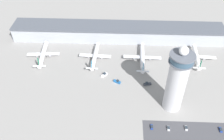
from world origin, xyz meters
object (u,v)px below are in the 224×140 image
at_px(airplane_gate_bravo, 95,56).
at_px(car_navy_sedan, 152,127).
at_px(airplane_gate_delta, 196,57).
at_px(service_truck_catering, 147,84).
at_px(airplane_gate_charlie, 142,57).
at_px(service_truck_fuel, 104,75).
at_px(service_truck_baggage, 117,82).
at_px(car_black_suv, 168,128).
at_px(car_white_wagon, 186,128).
at_px(control_tower, 177,81).
at_px(airplane_gate_alpha, 43,54).
at_px(car_blue_compact, 221,130).

height_order(airplane_gate_bravo, car_navy_sedan, airplane_gate_bravo).
xyz_separation_m(airplane_gate_delta, service_truck_catering, (-50.06, -36.74, -3.55)).
distance_m(airplane_gate_charlie, service_truck_fuel, 43.01).
xyz_separation_m(service_truck_fuel, service_truck_baggage, (12.17, -8.87, 0.23)).
xyz_separation_m(airplane_gate_delta, car_black_suv, (-37.37, -83.01, -3.96)).
distance_m(airplane_gate_bravo, car_white_wagon, 110.10).
bearing_deg(service_truck_catering, control_tower, -53.17).
bearing_deg(car_navy_sedan, airplane_gate_bravo, 121.90).
bearing_deg(airplane_gate_alpha, service_truck_catering, -18.99).
relative_size(airplane_gate_bravo, airplane_gate_charlie, 0.93).
relative_size(control_tower, service_truck_baggage, 8.67).
relative_size(service_truck_baggage, car_black_suv, 1.61).
bearing_deg(control_tower, car_black_suv, -102.54).
bearing_deg(car_black_suv, car_blue_compact, 0.32).
bearing_deg(service_truck_catering, airplane_gate_delta, 36.28).
distance_m(airplane_gate_alpha, car_navy_sedan, 129.81).
bearing_deg(airplane_gate_delta, service_truck_fuel, -163.63).
bearing_deg(airplane_gate_bravo, airplane_gate_alpha, 179.66).
xyz_separation_m(car_blue_compact, car_white_wagon, (-25.22, 0.50, 0.01)).
xyz_separation_m(control_tower, service_truck_fuel, (-56.56, 34.29, -26.93)).
relative_size(service_truck_catering, car_blue_compact, 1.52).
relative_size(airplane_gate_bravo, car_navy_sedan, 9.08).
xyz_separation_m(control_tower, airplane_gate_charlie, (-20.61, 57.67, -23.66)).
bearing_deg(airplane_gate_bravo, control_tower, -40.91).
bearing_deg(service_truck_fuel, airplane_gate_charlie, 33.03).
relative_size(airplane_gate_delta, service_truck_baggage, 5.68).
relative_size(airplane_gate_charlie, car_white_wagon, 10.26).
bearing_deg(airplane_gate_delta, airplane_gate_charlie, -177.03).
height_order(airplane_gate_alpha, car_navy_sedan, airplane_gate_alpha).
height_order(airplane_gate_alpha, service_truck_fuel, airplane_gate_alpha).
distance_m(airplane_gate_charlie, car_navy_sedan, 79.74).
height_order(airplane_gate_alpha, car_black_suv, airplane_gate_alpha).
height_order(car_blue_compact, car_navy_sedan, car_blue_compact).
bearing_deg(car_blue_compact, control_tower, 146.20).
height_order(service_truck_catering, car_navy_sedan, service_truck_catering).
distance_m(airplane_gate_charlie, car_black_suv, 81.84).
bearing_deg(airplane_gate_delta, service_truck_baggage, -155.49).
bearing_deg(service_truck_baggage, car_navy_sedan, -60.24).
distance_m(car_navy_sedan, car_white_wagon, 25.54).
relative_size(car_blue_compact, car_navy_sedan, 1.02).
height_order(airplane_gate_alpha, service_truck_catering, airplane_gate_alpha).
bearing_deg(service_truck_baggage, control_tower, -29.79).
bearing_deg(airplane_gate_delta, airplane_gate_alpha, -179.30).
xyz_separation_m(airplane_gate_bravo, airplane_gate_charlie, (46.61, -0.57, 0.10)).
height_order(airplane_gate_delta, service_truck_catering, airplane_gate_delta).
xyz_separation_m(car_blue_compact, car_black_suv, (-38.46, -0.22, 0.02)).
xyz_separation_m(car_black_suv, car_white_wagon, (13.24, 0.72, -0.02)).
xyz_separation_m(airplane_gate_alpha, service_truck_catering, (101.38, -34.89, -3.22)).
bearing_deg(airplane_gate_charlie, service_truck_fuel, -146.97).
bearing_deg(service_truck_fuel, airplane_gate_alpha, 158.80).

